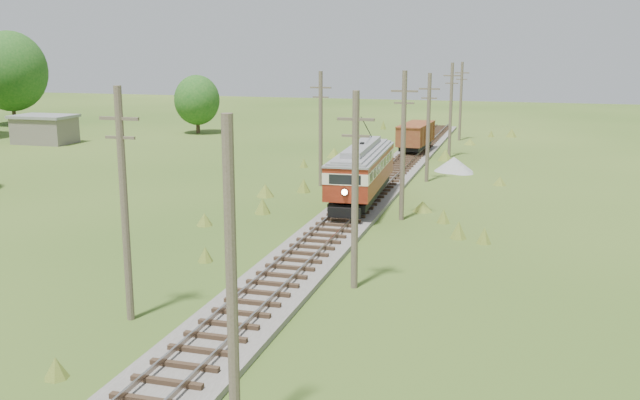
% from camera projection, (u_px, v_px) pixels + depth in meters
% --- Properties ---
extents(railbed_main, '(3.60, 96.00, 0.57)m').
position_uv_depth(railbed_main, '(361.00, 203.00, 47.21)').
color(railbed_main, '#605B54').
rests_on(railbed_main, ground).
extents(streetcar, '(3.36, 11.96, 5.42)m').
position_uv_depth(streetcar, '(362.00, 168.00, 46.78)').
color(streetcar, black).
rests_on(streetcar, ground).
extents(gondola, '(2.88, 7.52, 2.45)m').
position_uv_depth(gondola, '(416.00, 135.00, 69.60)').
color(gondola, black).
rests_on(gondola, ground).
extents(gravel_pile, '(3.38, 3.59, 1.23)m').
position_uv_depth(gravel_pile, '(455.00, 165.00, 60.17)').
color(gravel_pile, gray).
rests_on(gravel_pile, ground).
extents(utility_pole_r_1, '(0.30, 0.30, 8.80)m').
position_uv_depth(utility_pole_r_1, '(232.00, 285.00, 18.23)').
color(utility_pole_r_1, brown).
rests_on(utility_pole_r_1, ground).
extents(utility_pole_r_2, '(1.60, 0.30, 8.60)m').
position_uv_depth(utility_pole_r_2, '(355.00, 189.00, 30.39)').
color(utility_pole_r_2, brown).
rests_on(utility_pole_r_2, ground).
extents(utility_pole_r_3, '(1.60, 0.30, 9.00)m').
position_uv_depth(utility_pole_r_3, '(403.00, 145.00, 42.59)').
color(utility_pole_r_3, brown).
rests_on(utility_pole_r_3, ground).
extents(utility_pole_r_4, '(1.60, 0.30, 8.40)m').
position_uv_depth(utility_pole_r_4, '(428.00, 127.00, 54.92)').
color(utility_pole_r_4, brown).
rests_on(utility_pole_r_4, ground).
extents(utility_pole_r_5, '(1.60, 0.30, 8.90)m').
position_uv_depth(utility_pole_r_5, '(451.00, 109.00, 66.98)').
color(utility_pole_r_5, brown).
rests_on(utility_pole_r_5, ground).
extents(utility_pole_r_6, '(1.60, 0.30, 8.70)m').
position_uv_depth(utility_pole_r_6, '(461.00, 100.00, 79.27)').
color(utility_pole_r_6, brown).
rests_on(utility_pole_r_6, ground).
extents(utility_pole_l_a, '(1.60, 0.30, 9.00)m').
position_uv_depth(utility_pole_l_a, '(124.00, 203.00, 26.72)').
color(utility_pole_l_a, brown).
rests_on(utility_pole_l_a, ground).
extents(utility_pole_l_b, '(1.60, 0.30, 8.60)m').
position_uv_depth(utility_pole_l_b, '(321.00, 128.00, 53.16)').
color(utility_pole_l_b, brown).
rests_on(utility_pole_l_b, ground).
extents(tree_left_5, '(9.66, 9.66, 12.44)m').
position_uv_depth(tree_left_5, '(10.00, 71.00, 94.61)').
color(tree_left_5, '#38281C').
rests_on(tree_left_5, ground).
extents(tree_mid_a, '(5.46, 5.46, 7.03)m').
position_uv_depth(tree_mid_a, '(197.00, 100.00, 85.87)').
color(tree_mid_a, '#38281C').
rests_on(tree_mid_a, ground).
extents(shed, '(6.40, 4.40, 3.10)m').
position_uv_depth(shed, '(45.00, 129.00, 77.39)').
color(shed, slate).
rests_on(shed, ground).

